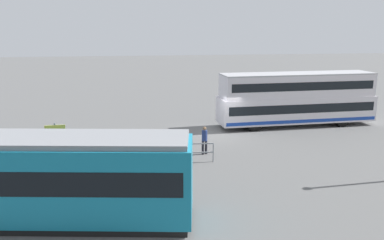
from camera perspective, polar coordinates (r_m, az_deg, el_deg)
name	(u,v)px	position (r m, az deg, el deg)	size (l,w,h in m)	color
ground_plane	(224,134)	(28.40, 4.52, -2.00)	(160.00, 160.00, 0.00)	#606060
double_decker_bus	(297,99)	(31.45, 14.33, 2.86)	(11.84, 3.01, 3.95)	silver
tram_yellow	(10,178)	(16.95, -24.01, -7.34)	(13.92, 4.91, 3.34)	teal
pedestrian_near_railing	(205,138)	(23.75, 1.75, -2.58)	(0.42, 0.42, 1.65)	black
pedestrian_railing	(146,150)	(22.31, -6.36, -4.23)	(7.34, 0.60, 1.08)	gray
info_sign	(56,138)	(22.03, -18.41, -2.43)	(1.01, 0.15, 2.50)	slate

